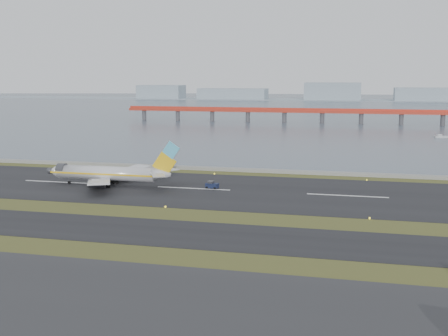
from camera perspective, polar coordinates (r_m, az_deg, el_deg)
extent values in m
plane|color=#344418|center=(121.60, -7.14, -4.82)|extent=(1000.00, 1000.00, 0.00)
cube|color=black|center=(110.81, -9.32, -6.25)|extent=(1000.00, 18.00, 0.10)
cube|color=black|center=(149.35, -3.12, -2.10)|extent=(1000.00, 45.00, 0.10)
cube|color=gray|center=(177.76, -0.38, -0.11)|extent=(1000.00, 2.50, 1.00)
cube|color=#404B5B|center=(572.64, 9.24, 6.20)|extent=(1400.00, 800.00, 1.30)
cube|color=red|center=(361.67, 9.96, 5.65)|extent=(260.00, 5.00, 1.60)
cube|color=red|center=(361.59, 9.97, 5.89)|extent=(260.00, 0.40, 1.40)
cylinder|color=#4C4C51|center=(380.02, -4.72, 5.24)|extent=(2.80, 2.80, 7.00)
cylinder|color=#4C4C51|center=(361.98, 9.94, 4.94)|extent=(2.80, 2.80, 7.00)
cube|color=#92A2AD|center=(732.14, 10.18, 6.82)|extent=(1400.00, 80.00, 1.00)
cube|color=#92A2AD|center=(776.10, -6.39, 7.70)|extent=(60.00, 35.00, 18.00)
cube|color=#92A2AD|center=(748.38, 0.90, 7.55)|extent=(90.00, 35.00, 14.00)
cube|color=#92A2AD|center=(731.27, 10.99, 7.65)|extent=(70.00, 35.00, 22.00)
cube|color=#92A2AD|center=(737.25, 21.20, 6.98)|extent=(110.00, 35.00, 16.00)
cylinder|color=silver|center=(156.01, -11.95, -0.51)|extent=(28.00, 3.80, 3.80)
cone|color=silver|center=(163.24, -16.91, -0.29)|extent=(3.20, 3.80, 3.80)
cone|color=silver|center=(149.80, -6.34, -0.65)|extent=(5.00, 3.80, 3.80)
cube|color=yellow|center=(154.30, -12.26, -0.63)|extent=(31.00, 0.06, 0.45)
cube|color=yellow|center=(157.72, -11.66, -0.40)|extent=(31.00, 0.06, 0.45)
cube|color=silver|center=(147.65, -12.57, -1.36)|extent=(11.31, 15.89, 1.66)
cube|color=silver|center=(162.85, -9.97, -0.29)|extent=(11.31, 15.89, 1.66)
cylinder|color=#39393E|center=(150.81, -12.73, -1.61)|extent=(4.20, 2.10, 2.10)
cylinder|color=#39393E|center=(161.48, -10.86, -0.83)|extent=(4.20, 2.10, 2.10)
cube|color=yellow|center=(149.06, -6.07, 0.43)|extent=(6.80, 0.35, 6.85)
cube|color=#54C3EE|center=(147.92, -5.40, 1.82)|extent=(4.85, 0.37, 4.90)
cube|color=silver|center=(146.09, -6.74, -0.71)|extent=(5.64, 6.80, 0.22)
cube|color=silver|center=(153.15, -5.76, -0.23)|extent=(5.64, 6.80, 0.22)
cylinder|color=black|center=(161.51, -15.45, -1.42)|extent=(0.80, 0.28, 0.80)
cylinder|color=black|center=(153.41, -11.85, -1.79)|extent=(1.00, 0.38, 1.00)
cylinder|color=black|center=(158.40, -11.00, -1.42)|extent=(1.00, 0.38, 1.00)
cube|color=#141C39|center=(148.90, -1.22, -1.78)|extent=(3.52, 2.33, 1.22)
cube|color=#39393E|center=(148.91, -1.36, -1.46)|extent=(1.65, 1.74, 0.71)
cylinder|color=black|center=(148.73, -1.74, -2.02)|extent=(0.75, 0.42, 0.71)
cylinder|color=black|center=(150.19, -1.48, -1.91)|extent=(0.75, 0.42, 0.71)
cylinder|color=black|center=(147.84, -0.94, -2.09)|extent=(0.75, 0.42, 0.71)
cylinder|color=black|center=(149.31, -0.69, -1.97)|extent=(0.75, 0.42, 0.71)
cube|color=#B9BABE|center=(293.40, 21.33, 2.95)|extent=(7.58, 3.31, 0.94)
cube|color=#B9BABE|center=(292.88, 21.04, 3.12)|extent=(2.31, 1.95, 0.94)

